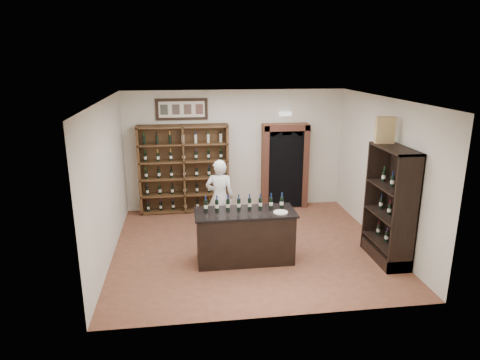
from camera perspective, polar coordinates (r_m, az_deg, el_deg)
name	(u,v)px	position (r m, az deg, el deg)	size (l,w,h in m)	color
floor	(250,246)	(8.92, 1.38, -8.85)	(5.50, 5.50, 0.00)	brown
ceiling	(251,99)	(8.13, 1.52, 10.70)	(5.50, 5.50, 0.00)	white
wall_back	(235,150)	(10.81, -0.64, 4.00)	(5.50, 0.04, 3.00)	silver
wall_left	(107,182)	(8.43, -17.34, -0.23)	(0.04, 5.00, 3.00)	silver
wall_right	(383,172)	(9.23, 18.56, 1.05)	(0.04, 5.00, 3.00)	silver
wine_shelf	(184,169)	(10.66, -7.48, 1.48)	(2.20, 0.38, 2.20)	#4F321B
framed_picture	(182,109)	(10.53, -7.77, 9.33)	(1.25, 0.04, 0.52)	black
arched_doorway	(285,164)	(10.94, 5.99, 2.12)	(1.17, 0.35, 2.17)	black
emergency_light	(285,114)	(10.80, 6.07, 8.75)	(0.30, 0.10, 0.10)	white
tasting_counter	(245,237)	(8.15, 0.67, -7.55)	(1.88, 0.78, 1.00)	black
counter_bottle_0	(206,206)	(7.97, -4.58, -3.43)	(0.07, 0.07, 0.30)	black
counter_bottle_1	(217,205)	(7.98, -3.10, -3.37)	(0.07, 0.07, 0.30)	black
counter_bottle_2	(228,205)	(8.00, -1.63, -3.30)	(0.07, 0.07, 0.30)	black
counter_bottle_3	(239,204)	(8.02, -0.17, -3.24)	(0.07, 0.07, 0.30)	black
counter_bottle_4	(250,204)	(8.05, 1.29, -3.17)	(0.07, 0.07, 0.30)	black
counter_bottle_5	(260,203)	(8.08, 2.73, -3.11)	(0.07, 0.07, 0.30)	black
counter_bottle_6	(271,203)	(8.12, 4.16, -3.04)	(0.07, 0.07, 0.30)	black
counter_bottle_7	(282,202)	(8.16, 5.58, -2.97)	(0.07, 0.07, 0.30)	black
side_cabinet	(390,222)	(8.59, 19.35, -5.36)	(0.48, 1.20, 2.20)	black
shopkeeper	(220,197)	(9.28, -2.72, -2.31)	(0.61, 0.40, 1.67)	white
plate	(281,212)	(7.92, 5.44, -4.31)	(0.27, 0.27, 0.02)	silver
wine_crate	(385,130)	(8.47, 18.77, 6.32)	(0.35, 0.15, 0.50)	tan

